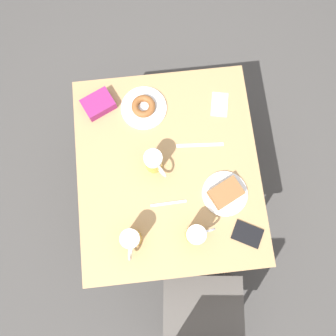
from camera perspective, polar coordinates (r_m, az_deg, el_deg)
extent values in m
plane|color=#474442|center=(2.20, 0.00, -3.97)|extent=(8.00, 8.00, 0.00)
cube|color=tan|center=(1.52, 0.00, -0.28)|extent=(0.84, 0.96, 0.03)
cylinder|color=black|center=(2.03, 9.50, 11.00)|extent=(0.04, 0.04, 0.67)
cylinder|color=black|center=(2.01, -12.28, 8.78)|extent=(0.04, 0.04, 0.67)
cylinder|color=black|center=(1.89, 13.39, -14.41)|extent=(0.04, 0.04, 0.67)
cylinder|color=black|center=(1.87, -10.56, -17.04)|extent=(0.04, 0.04, 0.67)
cube|color=#514C47|center=(1.79, 6.23, -24.54)|extent=(0.44, 0.44, 0.02)
cylinder|color=#514C47|center=(2.00, 10.65, -17.98)|extent=(0.03, 0.03, 0.43)
cylinder|color=#514C47|center=(1.97, 0.06, -18.25)|extent=(0.03, 0.03, 0.43)
cylinder|color=white|center=(1.50, 9.86, -4.41)|extent=(0.21, 0.21, 0.01)
cube|color=brown|center=(1.47, 10.03, -4.28)|extent=(0.17, 0.15, 0.04)
cylinder|color=white|center=(1.59, -4.24, 10.39)|extent=(0.22, 0.22, 0.01)
torus|color=brown|center=(1.57, -4.29, 10.68)|extent=(0.11, 0.11, 0.03)
cylinder|color=gold|center=(1.45, -2.49, 1.01)|extent=(0.08, 0.08, 0.11)
cylinder|color=white|center=(1.38, -2.62, 1.67)|extent=(0.08, 0.08, 0.03)
torus|color=silver|center=(1.43, -1.43, -0.20)|extent=(0.06, 0.08, 0.09)
cylinder|color=gold|center=(1.42, -6.32, -12.13)|extent=(0.08, 0.08, 0.11)
cylinder|color=white|center=(1.35, -6.65, -12.12)|extent=(0.08, 0.08, 0.03)
torus|color=silver|center=(1.41, -6.54, -13.92)|extent=(0.02, 0.09, 0.09)
cylinder|color=gold|center=(1.42, 4.70, -11.51)|extent=(0.08, 0.08, 0.11)
cylinder|color=white|center=(1.35, 4.95, -11.47)|extent=(0.08, 0.08, 0.03)
torus|color=silver|center=(1.41, 6.50, -10.96)|extent=(0.09, 0.03, 0.09)
cube|color=white|center=(1.61, 8.97, 10.87)|extent=(0.10, 0.13, 0.00)
cube|color=silver|center=(1.48, 0.10, -6.18)|extent=(0.16, 0.02, 0.00)
cube|color=silver|center=(1.53, 5.60, 4.00)|extent=(0.22, 0.03, 0.00)
cube|color=black|center=(1.51, 13.66, -11.13)|extent=(0.15, 0.14, 0.01)
cube|color=#8C2366|center=(1.60, -12.02, 10.83)|extent=(0.17, 0.15, 0.05)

